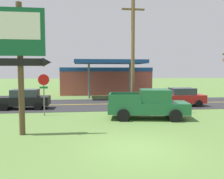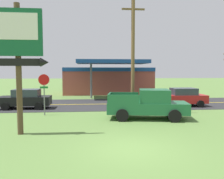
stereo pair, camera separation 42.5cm
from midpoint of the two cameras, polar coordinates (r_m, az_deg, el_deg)
The scene contains 10 objects.
ground_plane at distance 10.02m, azimuth 4.43°, elevation -13.99°, with size 180.00×180.00×0.00m, color #5B7F3D.
road_asphalt at distance 22.61m, azimuth -2.07°, elevation -3.53°, with size 140.00×8.00×0.02m, color #2B2B2D.
road_centre_line at distance 22.61m, azimuth -2.07°, elevation -3.50°, with size 126.00×0.20×0.01m, color gold.
motel_sign at distance 12.43m, azimuth -22.06°, elevation 9.52°, with size 2.73×0.54×6.45m.
stop_sign at distance 17.45m, azimuth -16.75°, elevation 0.55°, with size 0.80×0.08×2.95m.
utility_pole at distance 17.53m, azimuth 4.33°, elevation 9.60°, with size 1.85×0.26×8.88m.
gas_station at distance 33.18m, azimuth -2.01°, elevation 2.39°, with size 12.00×11.50×4.40m.
pickup_green_parked_on_lawn at distance 15.88m, azimuth 8.07°, elevation -3.54°, with size 5.46×2.90×1.96m.
car_red_near_lane at distance 22.14m, azimuth 15.66°, elevation -1.73°, with size 4.20×2.00×1.64m.
car_black_mid_lane at distance 21.08m, azimuth -20.96°, elevation -2.17°, with size 4.20×2.00×1.64m.
Camera 1 is at (-2.10, -9.29, 3.18)m, focal length 38.04 mm.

